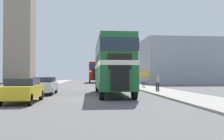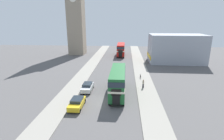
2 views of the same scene
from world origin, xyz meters
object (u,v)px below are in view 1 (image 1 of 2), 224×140
(car_parked_mid, at_px, (45,85))
(bicycle_on_pavement, at_px, (143,85))
(double_decker_bus, at_px, (112,63))
(church_tower, at_px, (21,3))
(pedestrian_walking, at_px, (157,81))
(bus_distant, at_px, (95,71))
(car_parked_near, at_px, (22,90))

(car_parked_mid, xyz_separation_m, bicycle_on_pavement, (9.99, 7.75, -0.25))
(double_decker_bus, relative_size, bicycle_on_pavement, 5.83)
(church_tower, bearing_deg, double_decker_bus, -64.87)
(pedestrian_walking, relative_size, bicycle_on_pavement, 0.90)
(double_decker_bus, xyz_separation_m, pedestrian_walking, (4.57, 2.92, -1.55))
(pedestrian_walking, bearing_deg, church_tower, 123.10)
(double_decker_bus, xyz_separation_m, bus_distant, (-0.50, 33.18, -0.04))
(car_parked_near, xyz_separation_m, bicycle_on_pavement, (10.17, 13.98, -0.25))
(double_decker_bus, bearing_deg, car_parked_near, -136.80)
(pedestrian_walking, xyz_separation_m, church_tower, (-21.17, 32.48, 16.24))
(bus_distant, distance_m, bicycle_on_pavement, 25.10)
(bicycle_on_pavement, bearing_deg, double_decker_bus, -117.52)
(bus_distant, xyz_separation_m, pedestrian_walking, (5.07, -30.26, -1.50))
(bus_distant, xyz_separation_m, car_parked_mid, (-4.97, -32.26, -1.78))
(pedestrian_walking, xyz_separation_m, bicycle_on_pavement, (-0.05, 5.76, -0.53))
(double_decker_bus, relative_size, church_tower, 0.30)
(car_parked_mid, bearing_deg, bus_distant, 81.23)
(car_parked_near, bearing_deg, bus_distant, 82.38)
(car_parked_near, distance_m, car_parked_mid, 6.23)
(car_parked_mid, distance_m, church_tower, 39.82)
(bus_distant, bearing_deg, car_parked_mid, -98.77)
(pedestrian_walking, bearing_deg, car_parked_near, -141.18)
(pedestrian_walking, height_order, church_tower, church_tower)
(bus_distant, relative_size, car_parked_mid, 2.43)
(pedestrian_walking, bearing_deg, bicycle_on_pavement, 90.53)
(car_parked_mid, height_order, pedestrian_walking, pedestrian_walking)
(pedestrian_walking, distance_m, church_tower, 42.04)
(car_parked_near, bearing_deg, church_tower, 105.05)
(double_decker_bus, distance_m, car_parked_mid, 5.85)
(bicycle_on_pavement, bearing_deg, church_tower, 128.32)
(car_parked_near, xyz_separation_m, car_parked_mid, (0.18, 6.23, 0.00))
(double_decker_bus, bearing_deg, bus_distant, 90.87)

